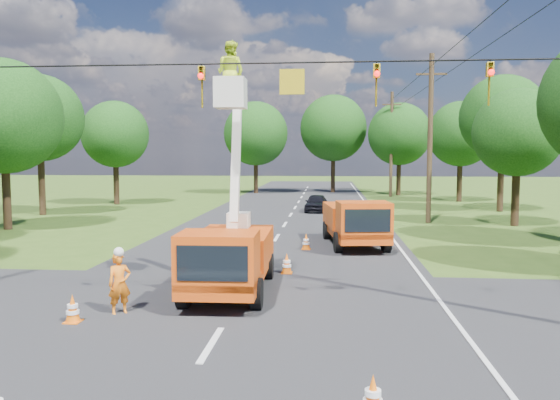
# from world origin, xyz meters

# --- Properties ---
(ground) EXTENTS (140.00, 140.00, 0.00)m
(ground) POSITION_xyz_m (0.00, 20.00, 0.00)
(ground) COLOR #335018
(ground) RESTS_ON ground
(road_main) EXTENTS (12.00, 100.00, 0.06)m
(road_main) POSITION_xyz_m (0.00, 20.00, 0.00)
(road_main) COLOR black
(road_main) RESTS_ON ground
(road_cross) EXTENTS (56.00, 10.00, 0.07)m
(road_cross) POSITION_xyz_m (0.00, 2.00, 0.00)
(road_cross) COLOR black
(road_cross) RESTS_ON ground
(edge_line) EXTENTS (0.12, 90.00, 0.02)m
(edge_line) POSITION_xyz_m (5.60, 20.00, 0.00)
(edge_line) COLOR silver
(edge_line) RESTS_ON ground
(bucket_truck) EXTENTS (2.34, 5.65, 7.41)m
(bucket_truck) POSITION_xyz_m (-0.40, 4.44, 1.62)
(bucket_truck) COLOR #CA470E
(bucket_truck) RESTS_ON ground
(second_truck) EXTENTS (2.90, 5.99, 2.16)m
(second_truck) POSITION_xyz_m (3.71, 13.05, 1.12)
(second_truck) COLOR #CA470E
(second_truck) RESTS_ON ground
(ground_worker) EXTENTS (0.70, 0.65, 1.60)m
(ground_worker) POSITION_xyz_m (-2.84, 2.11, 0.80)
(ground_worker) COLOR #EB5C13
(ground_worker) RESTS_ON ground
(distant_car) EXTENTS (1.72, 3.78, 1.26)m
(distant_car) POSITION_xyz_m (1.66, 27.55, 0.63)
(distant_car) COLOR black
(distant_car) RESTS_ON ground
(traffic_cone_1) EXTENTS (0.38, 0.38, 0.71)m
(traffic_cone_1) POSITION_xyz_m (3.20, -2.96, 0.36)
(traffic_cone_1) COLOR orange
(traffic_cone_1) RESTS_ON ground
(traffic_cone_2) EXTENTS (0.38, 0.38, 0.71)m
(traffic_cone_2) POSITION_xyz_m (1.08, 7.21, 0.36)
(traffic_cone_2) COLOR orange
(traffic_cone_2) RESTS_ON ground
(traffic_cone_3) EXTENTS (0.38, 0.38, 0.71)m
(traffic_cone_3) POSITION_xyz_m (1.56, 11.95, 0.36)
(traffic_cone_3) COLOR orange
(traffic_cone_3) RESTS_ON ground
(traffic_cone_7) EXTENTS (0.38, 0.38, 0.71)m
(traffic_cone_7) POSITION_xyz_m (3.12, 15.96, 0.36)
(traffic_cone_7) COLOR orange
(traffic_cone_7) RESTS_ON ground
(traffic_cone_8) EXTENTS (0.38, 0.38, 0.71)m
(traffic_cone_8) POSITION_xyz_m (-3.70, 1.27, 0.36)
(traffic_cone_8) COLOR orange
(traffic_cone_8) RESTS_ON ground
(pole_right_mid) EXTENTS (1.80, 0.30, 10.00)m
(pole_right_mid) POSITION_xyz_m (8.50, 22.00, 5.11)
(pole_right_mid) COLOR #4C3823
(pole_right_mid) RESTS_ON ground
(pole_right_far) EXTENTS (1.80, 0.30, 10.00)m
(pole_right_far) POSITION_xyz_m (8.50, 42.00, 5.11)
(pole_right_far) COLOR #4C3823
(pole_right_far) RESTS_ON ground
(signal_span) EXTENTS (18.00, 0.29, 1.07)m
(signal_span) POSITION_xyz_m (2.23, 1.99, 5.88)
(signal_span) COLOR black
(signal_span) RESTS_ON ground
(tree_left_d) EXTENTS (6.20, 6.20, 9.24)m
(tree_left_d) POSITION_xyz_m (-15.00, 17.00, 6.12)
(tree_left_d) COLOR #382616
(tree_left_d) RESTS_ON ground
(tree_left_e) EXTENTS (5.80, 5.80, 9.41)m
(tree_left_e) POSITION_xyz_m (-16.80, 24.00, 6.49)
(tree_left_e) COLOR #382616
(tree_left_e) RESTS_ON ground
(tree_left_f) EXTENTS (5.40, 5.40, 8.40)m
(tree_left_f) POSITION_xyz_m (-14.80, 32.00, 5.69)
(tree_left_f) COLOR #382616
(tree_left_f) RESTS_ON ground
(tree_right_c) EXTENTS (5.00, 5.00, 7.83)m
(tree_right_c) POSITION_xyz_m (13.20, 21.00, 5.31)
(tree_right_c) COLOR #382616
(tree_right_c) RESTS_ON ground
(tree_right_d) EXTENTS (6.00, 6.00, 9.70)m
(tree_right_d) POSITION_xyz_m (14.80, 29.00, 6.68)
(tree_right_d) COLOR #382616
(tree_right_d) RESTS_ON ground
(tree_right_e) EXTENTS (5.60, 5.60, 8.63)m
(tree_right_e) POSITION_xyz_m (13.80, 37.00, 5.81)
(tree_right_e) COLOR #382616
(tree_right_e) RESTS_ON ground
(tree_far_a) EXTENTS (6.60, 6.60, 9.50)m
(tree_far_a) POSITION_xyz_m (-5.00, 45.00, 6.19)
(tree_far_a) COLOR #382616
(tree_far_a) RESTS_ON ground
(tree_far_b) EXTENTS (7.00, 7.00, 10.32)m
(tree_far_b) POSITION_xyz_m (3.00, 47.00, 6.81)
(tree_far_b) COLOR #382616
(tree_far_b) RESTS_ON ground
(tree_far_c) EXTENTS (6.20, 6.20, 9.18)m
(tree_far_c) POSITION_xyz_m (9.50, 44.00, 6.06)
(tree_far_c) COLOR #382616
(tree_far_c) RESTS_ON ground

